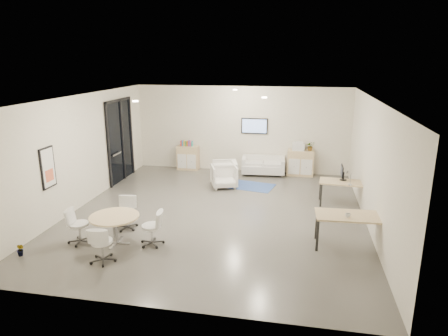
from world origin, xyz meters
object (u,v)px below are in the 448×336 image
armchair_left (225,171)px  loveseat (263,166)px  armchair_right (224,175)px  round_table (114,219)px  desk_front (350,218)px  sideboard_right (300,163)px  desk_rear (343,184)px  sideboard_left (188,158)px

armchair_left → loveseat: bearing=121.7°
armchair_right → round_table: armchair_right is taller
armchair_right → desk_front: (3.62, -3.79, 0.29)m
desk_front → loveseat: bearing=111.3°
armchair_left → armchair_right: 0.50m
armchair_left → round_table: size_ratio=0.74×
armchair_right → round_table: (-1.68, -4.63, 0.19)m
armchair_right → sideboard_right: bearing=17.0°
armchair_right → desk_rear: size_ratio=0.59×
sideboard_left → desk_front: bearing=-46.6°
sideboard_right → armchair_left: bearing=-151.3°
armchair_left → round_table: bearing=-31.8°
loveseat → armchair_left: armchair_left is taller
armchair_left → desk_front: size_ratio=0.55×
loveseat → sideboard_left: bearing=172.7°
armchair_right → desk_front: armchair_right is taller
round_table → loveseat: bearing=66.1°
armchair_left → armchair_right: armchair_left is taller
sideboard_left → armchair_left: bearing=-39.8°
loveseat → armchair_left: (-1.22, -1.27, 0.11)m
round_table → sideboard_left: bearing=90.9°
sideboard_left → loveseat: bearing=-3.0°
sideboard_left → sideboard_right: bearing=-0.2°
sideboard_right → armchair_right: (-2.49, -1.90, -0.06)m
desk_front → round_table: bearing=-173.8°
armchair_right → sideboard_left: bearing=112.6°
sideboard_right → armchair_right: sideboard_right is taller
armchair_right → round_table: bearing=-130.4°
desk_rear → desk_front: 2.84m
loveseat → desk_rear: bearing=-50.6°
desk_rear → round_table: desk_rear is taller
armchair_left → desk_rear: size_ratio=0.60×
desk_front → desk_rear: bearing=84.8°
sideboard_left → armchair_right: size_ratio=1.11×
armchair_right → loveseat: bearing=36.7°
desk_front → round_table: (-5.30, -0.83, -0.10)m
loveseat → round_table: 7.00m
armchair_left → sideboard_left: bearing=-144.2°
sideboard_right → round_table: (-4.17, -6.53, 0.13)m
sideboard_right → desk_rear: sideboard_right is taller
sideboard_right → armchair_right: size_ratio=1.14×
loveseat → armchair_left: size_ratio=1.90×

